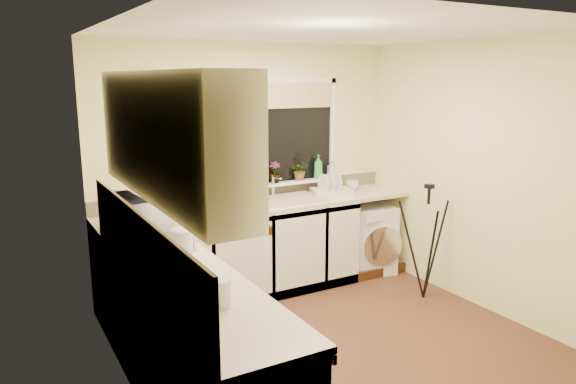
{
  "coord_description": "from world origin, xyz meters",
  "views": [
    {
      "loc": [
        -2.33,
        -3.37,
        2.12
      ],
      "look_at": [
        -0.1,
        0.55,
        1.15
      ],
      "focal_mm": 33.72,
      "sensor_mm": 36.0,
      "label": 1
    }
  ],
  "objects": [
    {
      "name": "floor",
      "position": [
        0.0,
        0.0,
        0.0
      ],
      "size": [
        3.2,
        3.2,
        0.0
      ],
      "primitive_type": "plane",
      "color": "#563322",
      "rests_on": "ground"
    },
    {
      "name": "ceiling",
      "position": [
        0.0,
        0.0,
        2.45
      ],
      "size": [
        3.2,
        3.2,
        0.0
      ],
      "primitive_type": "plane",
      "rotation": [
        3.14,
        0.0,
        0.0
      ],
      "color": "white",
      "rests_on": "ground"
    },
    {
      "name": "wall_back",
      "position": [
        0.0,
        1.5,
        1.23
      ],
      "size": [
        3.2,
        0.0,
        3.2
      ],
      "primitive_type": "plane",
      "rotation": [
        1.57,
        0.0,
        0.0
      ],
      "color": "#F5ECA3",
      "rests_on": "ground"
    },
    {
      "name": "wall_front",
      "position": [
        0.0,
        -1.5,
        1.23
      ],
      "size": [
        3.2,
        0.0,
        3.2
      ],
      "primitive_type": "plane",
      "rotation": [
        -1.57,
        0.0,
        0.0
      ],
      "color": "#F5ECA3",
      "rests_on": "ground"
    },
    {
      "name": "wall_left",
      "position": [
        -1.6,
        0.0,
        1.23
      ],
      "size": [
        0.0,
        3.0,
        3.0
      ],
      "primitive_type": "plane",
      "rotation": [
        1.57,
        0.0,
        1.57
      ],
      "color": "#F5ECA3",
      "rests_on": "ground"
    },
    {
      "name": "wall_right",
      "position": [
        1.6,
        0.0,
        1.23
      ],
      "size": [
        0.0,
        3.0,
        3.0
      ],
      "primitive_type": "plane",
      "rotation": [
        1.57,
        0.0,
        -1.57
      ],
      "color": "#F5ECA3",
      "rests_on": "ground"
    },
    {
      "name": "base_cabinet_back",
      "position": [
        -0.33,
        1.2,
        0.43
      ],
      "size": [
        2.55,
        0.6,
        0.86
      ],
      "primitive_type": "cube",
      "color": "silver",
      "rests_on": "floor"
    },
    {
      "name": "base_cabinet_left",
      "position": [
        -1.3,
        -0.3,
        0.43
      ],
      "size": [
        0.54,
        2.4,
        0.86
      ],
      "primitive_type": "cube",
      "color": "silver",
      "rests_on": "floor"
    },
    {
      "name": "worktop_back",
      "position": [
        0.0,
        1.2,
        0.88
      ],
      "size": [
        3.2,
        0.6,
        0.04
      ],
      "primitive_type": "cube",
      "color": "beige",
      "rests_on": "base_cabinet_back"
    },
    {
      "name": "worktop_left",
      "position": [
        -1.3,
        -0.3,
        0.88
      ],
      "size": [
        0.6,
        2.4,
        0.04
      ],
      "primitive_type": "cube",
      "color": "beige",
      "rests_on": "base_cabinet_left"
    },
    {
      "name": "upper_cabinet",
      "position": [
        -1.44,
        -0.45,
        1.8
      ],
      "size": [
        0.28,
        1.9,
        0.7
      ],
      "primitive_type": "cube",
      "color": "silver",
      "rests_on": "wall_left"
    },
    {
      "name": "splashback_left",
      "position": [
        -1.59,
        -0.3,
        1.12
      ],
      "size": [
        0.02,
        2.4,
        0.45
      ],
      "primitive_type": "cube",
      "color": "beige",
      "rests_on": "wall_left"
    },
    {
      "name": "splashback_back",
      "position": [
        0.0,
        1.49,
        0.97
      ],
      "size": [
        3.2,
        0.02,
        0.14
      ],
      "primitive_type": "cube",
      "color": "beige",
      "rests_on": "wall_back"
    },
    {
      "name": "window_glass",
      "position": [
        0.2,
        1.49,
        1.55
      ],
      "size": [
        1.5,
        0.02,
        1.0
      ],
      "primitive_type": "cube",
      "color": "black",
      "rests_on": "wall_back"
    },
    {
      "name": "window_blind",
      "position": [
        0.2,
        1.46,
        1.92
      ],
      "size": [
        1.5,
        0.02,
        0.25
      ],
      "primitive_type": "cube",
      "color": "tan",
      "rests_on": "wall_back"
    },
    {
      "name": "windowsill",
      "position": [
        0.2,
        1.43,
        1.04
      ],
      "size": [
        1.6,
        0.14,
        0.03
      ],
      "primitive_type": "cube",
      "color": "white",
      "rests_on": "wall_back"
    },
    {
      "name": "sink",
      "position": [
        0.2,
        1.2,
        0.91
      ],
      "size": [
        0.82,
        0.46,
        0.03
      ],
      "primitive_type": "cube",
      "color": "tan",
      "rests_on": "worktop_back"
    },
    {
      "name": "faucet",
      "position": [
        0.2,
        1.38,
        1.02
      ],
      "size": [
        0.03,
        0.03,
        0.24
      ],
      "primitive_type": "cylinder",
      "color": "silver",
      "rests_on": "worktop_back"
    },
    {
      "name": "washing_machine",
      "position": [
        1.26,
        1.17,
        0.37
      ],
      "size": [
        0.64,
        0.62,
        0.74
      ],
      "primitive_type": "cube",
      "rotation": [
        0.0,
        0.0,
        -0.25
      ],
      "color": "silver",
      "rests_on": "floor"
    },
    {
      "name": "laptop",
      "position": [
        -0.48,
        1.21,
        0.97
      ],
      "size": [
        0.43,
        0.43,
        0.25
      ],
      "rotation": [
        0.0,
        0.0,
        0.22
      ],
      "color": "#9FA0A7",
      "rests_on": "worktop_back"
    },
    {
      "name": "kettle",
      "position": [
        -1.23,
        0.02,
        1.0
      ],
      "size": [
        0.15,
        0.15,
        0.2
      ],
      "primitive_type": "cylinder",
      "color": "silver",
      "rests_on": "worktop_left"
    },
    {
      "name": "dish_rack",
      "position": [
        0.81,
        1.22,
        0.93
      ],
      "size": [
        0.48,
        0.42,
        0.06
      ],
      "primitive_type": "cube",
      "rotation": [
        0.0,
        0.0,
        -0.33
      ],
      "color": "beige",
      "rests_on": "worktop_back"
    },
    {
      "name": "tripod",
      "position": [
        1.27,
        0.28,
        0.57
      ],
      "size": [
        0.59,
        0.59,
        1.13
      ],
      "primitive_type": null,
      "rotation": [
        0.0,
        0.0,
        0.06
      ],
      "color": "black",
      "rests_on": "floor"
    },
    {
      "name": "glass_jug",
      "position": [
        -1.29,
        -0.83,
        0.98
      ],
      "size": [
        0.1,
        0.1,
        0.15
      ],
      "primitive_type": "cylinder",
      "color": "white",
      "rests_on": "worktop_left"
    },
    {
      "name": "steel_jar",
      "position": [
        -1.35,
        -0.34,
        0.96
      ],
      "size": [
        0.09,
        0.09,
        0.12
      ],
      "primitive_type": "cylinder",
      "color": "silver",
      "rests_on": "worktop_left"
    },
    {
      "name": "microwave",
      "position": [
        -1.31,
        0.76,
        1.05
      ],
      "size": [
        0.41,
        0.58,
        0.31
      ],
      "primitive_type": "imported",
      "rotation": [
        0.0,
        0.0,
        1.63
      ],
      "color": "white",
      "rests_on": "worktop_left"
    },
    {
      "name": "plant_b",
      "position": [
        -0.02,
        1.41,
        1.16
      ],
      "size": [
        0.14,
        0.12,
        0.23
      ],
      "primitive_type": "imported",
      "rotation": [
        0.0,
        0.0,
        0.15
      ],
      "color": "#999999",
      "rests_on": "windowsill"
    },
    {
      "name": "plant_c",
      "position": [
        0.24,
        1.42,
        1.16
      ],
      "size": [
        0.16,
        0.16,
        0.22
      ],
      "primitive_type": "imported",
      "rotation": [
        0.0,
        0.0,
        -0.41
      ],
      "color": "#999999",
      "rests_on": "windowsill"
    },
    {
      "name": "plant_d",
      "position": [
        0.55,
        1.42,
        1.15
      ],
      "size": [
        0.22,
        0.21,
        0.21
      ],
      "primitive_type": "imported",
      "rotation": [
        0.0,
        0.0,
        -0.28
      ],
      "color": "#999999",
      "rests_on": "windowsill"
    },
    {
      "name": "soap_bottle_green",
      "position": [
        0.77,
        1.42,
        1.18
      ],
      "size": [
        0.11,
        0.11,
        0.25
      ],
      "primitive_type": "imported",
      "rotation": [
        0.0,
        0.0,
        -0.2
      ],
      "color": "green",
      "rests_on": "windowsill"
    },
    {
      "name": "soap_bottle_clear",
      "position": [
        0.95,
        1.42,
        1.14
      ],
      "size": [
        0.09,
        0.1,
        0.17
      ],
      "primitive_type": "imported",
      "rotation": [
        0.0,
        0.0,
        -0.22
      ],
      "color": "#999999",
      "rests_on": "windowsill"
    },
    {
      "name": "cup_back",
      "position": [
        1.14,
        1.3,
        0.95
      ],
      "size": [
        0.15,
        0.15,
        0.11
      ],
      "primitive_type": "imported",
      "rotation": [
        0.0,
        0.0,
        0.06
      ],
      "color": "beige",
      "rests_on": "worktop_back"
    },
    {
      "name": "cup_left",
      "position": [
        -1.3,
        -0.46,
        0.95
      ],
      "size": [
        0.12,
        0.12,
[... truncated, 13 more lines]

